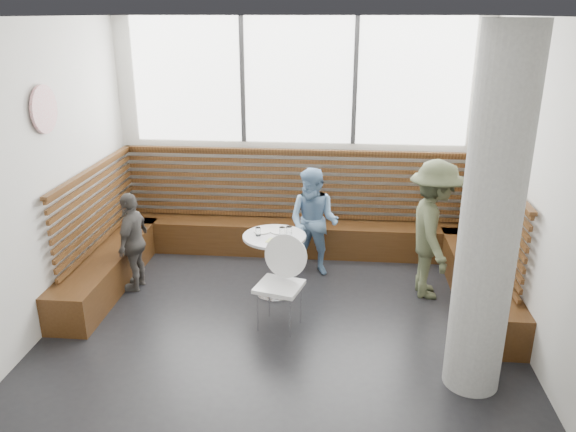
# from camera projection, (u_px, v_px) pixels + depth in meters

# --- Properties ---
(room) EXTENTS (5.00, 5.00, 3.20)m
(room) POSITION_uv_depth(u_px,v_px,m) (278.00, 192.00, 5.40)
(room) COLOR silver
(room) RESTS_ON ground
(booth) EXTENTS (5.00, 2.50, 1.44)m
(booth) POSITION_uv_depth(u_px,v_px,m) (293.00, 238.00, 7.46)
(booth) COLOR #3B220E
(booth) RESTS_ON ground
(concrete_column) EXTENTS (0.50, 0.50, 3.20)m
(concrete_column) POSITION_uv_depth(u_px,v_px,m) (491.00, 221.00, 4.67)
(concrete_column) COLOR gray
(concrete_column) RESTS_ON ground
(wall_art) EXTENTS (0.03, 0.50, 0.50)m
(wall_art) POSITION_uv_depth(u_px,v_px,m) (44.00, 109.00, 5.75)
(wall_art) COLOR white
(wall_art) RESTS_ON room
(cafe_table) EXTENTS (0.75, 0.75, 0.77)m
(cafe_table) POSITION_uv_depth(u_px,v_px,m) (275.00, 252.00, 6.66)
(cafe_table) COLOR silver
(cafe_table) RESTS_ON ground
(cafe_chair) EXTENTS (0.48, 0.47, 1.00)m
(cafe_chair) POSITION_uv_depth(u_px,v_px,m) (280.00, 275.00, 6.00)
(cafe_chair) COLOR white
(cafe_chair) RESTS_ON ground
(adult_man) EXTENTS (0.65, 1.10, 1.67)m
(adult_man) POSITION_uv_depth(u_px,v_px,m) (433.00, 230.00, 6.57)
(adult_man) COLOR #484F34
(adult_man) RESTS_ON ground
(child_back) EXTENTS (0.82, 0.72, 1.41)m
(child_back) POSITION_uv_depth(u_px,v_px,m) (314.00, 222.00, 7.19)
(child_back) COLOR #6B92BA
(child_back) RESTS_ON ground
(child_left) EXTENTS (0.34, 0.74, 1.24)m
(child_left) POSITION_uv_depth(u_px,v_px,m) (133.00, 241.00, 6.81)
(child_left) COLOR #524E4A
(child_left) RESTS_ON ground
(plate_near) EXTENTS (0.21, 0.21, 0.01)m
(plate_near) POSITION_uv_depth(u_px,v_px,m) (262.00, 231.00, 6.70)
(plate_near) COLOR white
(plate_near) RESTS_ON cafe_table
(plate_far) EXTENTS (0.20, 0.20, 0.01)m
(plate_far) POSITION_uv_depth(u_px,v_px,m) (278.00, 231.00, 6.69)
(plate_far) COLOR white
(plate_far) RESTS_ON cafe_table
(glass_left) EXTENTS (0.06, 0.06, 0.10)m
(glass_left) POSITION_uv_depth(u_px,v_px,m) (258.00, 232.00, 6.57)
(glass_left) COLOR white
(glass_left) RESTS_ON cafe_table
(glass_mid) EXTENTS (0.07, 0.07, 0.11)m
(glass_mid) POSITION_uv_depth(u_px,v_px,m) (282.00, 232.00, 6.54)
(glass_mid) COLOR white
(glass_mid) RESTS_ON cafe_table
(glass_right) EXTENTS (0.07, 0.07, 0.12)m
(glass_right) POSITION_uv_depth(u_px,v_px,m) (289.00, 231.00, 6.55)
(glass_right) COLOR white
(glass_right) RESTS_ON cafe_table
(menu_card) EXTENTS (0.24, 0.20, 0.00)m
(menu_card) POSITION_uv_depth(u_px,v_px,m) (276.00, 241.00, 6.42)
(menu_card) COLOR #A5C64C
(menu_card) RESTS_ON cafe_table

